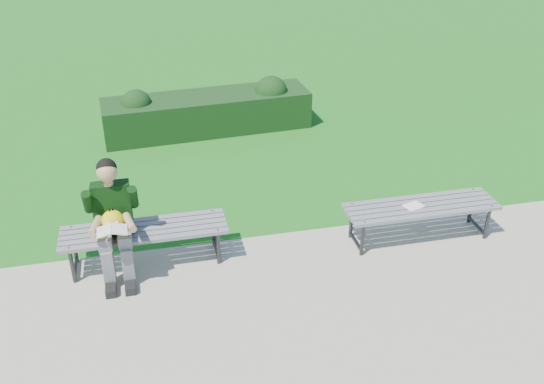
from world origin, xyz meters
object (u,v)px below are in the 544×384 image
Objects in this scene: seated_boy at (113,217)px; hedge at (209,111)px; bench_right at (421,209)px; bench_left at (144,233)px; paper_sheet at (414,206)px.

hedge is at bearing 68.21° from seated_boy.
bench_right is 1.37× the size of seated_boy.
bench_left is at bearing 17.41° from seated_boy.
seated_boy is (-0.30, -0.09, 0.30)m from bench_left.
bench_left is 0.43m from seated_boy.
bench_left is at bearing -108.13° from hedge.
hedge is 4.28m from paper_sheet.
bench_right is 7.01× the size of paper_sheet.
paper_sheet is (-0.10, -0.00, 0.06)m from bench_right.
seated_boy is at bearing 178.18° from paper_sheet.
bench_left is 3.18m from bench_right.
paper_sheet is at bearing -63.81° from hedge.
seated_boy is 5.12× the size of paper_sheet.
seated_boy is 3.39m from paper_sheet.
hedge is at bearing 117.38° from bench_right.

